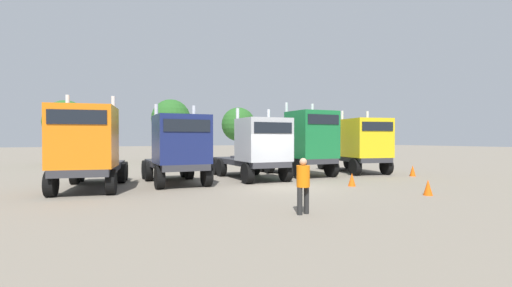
% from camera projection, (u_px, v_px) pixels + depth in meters
% --- Properties ---
extents(ground, '(200.00, 200.00, 0.00)m').
position_uv_depth(ground, '(285.00, 187.00, 16.91)').
color(ground, gray).
extents(semi_truck_orange, '(3.96, 6.75, 4.22)m').
position_uv_depth(semi_truck_orange, '(88.00, 147.00, 15.51)').
color(semi_truck_orange, '#333338').
rests_on(semi_truck_orange, ground).
extents(semi_truck_navy, '(2.94, 5.94, 3.98)m').
position_uv_depth(semi_truck_navy, '(178.00, 149.00, 17.68)').
color(semi_truck_navy, '#333338').
rests_on(semi_truck_navy, ground).
extents(semi_truck_silver, '(2.98, 6.49, 3.94)m').
position_uv_depth(semi_truck_silver, '(257.00, 149.00, 19.71)').
color(semi_truck_silver, '#333338').
rests_on(semi_truck_silver, ground).
extents(semi_truck_green, '(2.85, 6.24, 4.49)m').
position_uv_depth(semi_truck_green, '(306.00, 143.00, 21.87)').
color(semi_truck_green, '#333338').
rests_on(semi_truck_green, ground).
extents(semi_truck_yellow, '(3.90, 6.43, 4.14)m').
position_uv_depth(semi_truck_yellow, '(361.00, 145.00, 23.59)').
color(semi_truck_yellow, '#333338').
rests_on(semi_truck_yellow, ground).
extents(visitor_in_hivis, '(0.46, 0.46, 1.69)m').
position_uv_depth(visitor_in_hivis, '(303.00, 182.00, 10.83)').
color(visitor_in_hivis, '#242424').
rests_on(visitor_in_hivis, ground).
extents(traffic_cone_near, '(0.36, 0.36, 0.64)m').
position_uv_depth(traffic_cone_near, '(428.00, 187.00, 14.44)').
color(traffic_cone_near, '#F2590C').
rests_on(traffic_cone_near, ground).
extents(traffic_cone_mid, '(0.36, 0.36, 0.68)m').
position_uv_depth(traffic_cone_mid, '(413.00, 171.00, 21.86)').
color(traffic_cone_mid, '#F2590C').
rests_on(traffic_cone_mid, ground).
extents(traffic_cone_far, '(0.36, 0.36, 0.64)m').
position_uv_depth(traffic_cone_far, '(352.00, 180.00, 17.24)').
color(traffic_cone_far, '#F2590C').
rests_on(traffic_cone_far, ground).
extents(oak_far_left, '(3.73, 3.73, 5.62)m').
position_uv_depth(oak_far_left, '(66.00, 122.00, 31.37)').
color(oak_far_left, '#4C3823').
rests_on(oak_far_left, ground).
extents(oak_far_centre, '(3.96, 3.96, 6.31)m').
position_uv_depth(oak_far_centre, '(171.00, 119.00, 37.00)').
color(oak_far_centre, '#4C3823').
rests_on(oak_far_centre, ground).
extents(oak_far_right, '(3.48, 3.48, 5.50)m').
position_uv_depth(oak_far_right, '(238.00, 125.00, 37.26)').
color(oak_far_right, '#4C3823').
rests_on(oak_far_right, ground).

